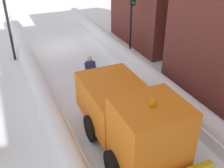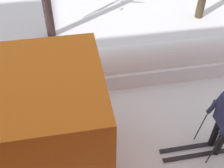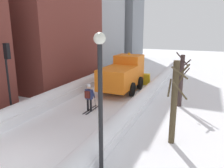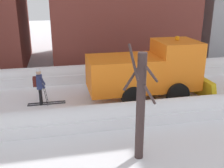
# 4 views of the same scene
# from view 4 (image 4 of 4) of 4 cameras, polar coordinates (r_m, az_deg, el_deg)

# --- Properties ---
(ground_plane) EXTENTS (80.00, 80.00, 0.00)m
(ground_plane) POSITION_cam_4_polar(r_m,az_deg,el_deg) (13.93, 0.78, -2.69)
(ground_plane) COLOR white
(snowbank_left) EXTENTS (1.10, 36.00, 1.01)m
(snowbank_left) POSITION_cam_4_polar(r_m,az_deg,el_deg) (16.47, -1.44, 2.39)
(snowbank_left) COLOR white
(snowbank_left) RESTS_ON ground
(snowbank_right) EXTENTS (1.10, 36.00, 0.90)m
(snowbank_right) POSITION_cam_4_polar(r_m,az_deg,el_deg) (11.21, 4.08, -6.40)
(snowbank_right) COLOR white
(snowbank_right) RESTS_ON ground
(plow_truck) EXTENTS (3.20, 5.98, 3.12)m
(plow_truck) POSITION_cam_4_polar(r_m,az_deg,el_deg) (13.39, 7.86, 2.90)
(plow_truck) COLOR orange
(plow_truck) RESTS_ON ground
(skier) EXTENTS (0.62, 1.80, 1.81)m
(skier) POSITION_cam_4_polar(r_m,az_deg,el_deg) (13.12, -15.15, -0.11)
(skier) COLOR black
(skier) RESTS_ON ground
(bare_tree_mid) EXTENTS (1.06, 1.15, 3.72)m
(bare_tree_mid) POSITION_cam_4_polar(r_m,az_deg,el_deg) (8.31, 6.11, -4.54)
(bare_tree_mid) COLOR #3C2D2B
(bare_tree_mid) RESTS_ON ground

